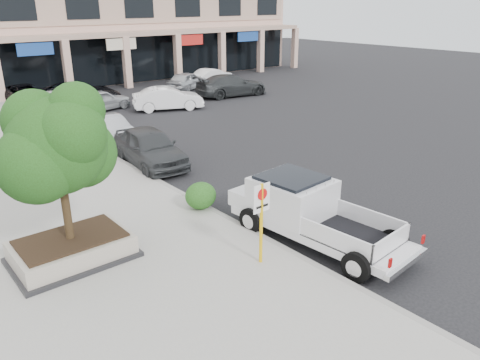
{
  "coord_description": "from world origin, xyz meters",
  "views": [
    {
      "loc": [
        -10.2,
        -9.57,
        6.85
      ],
      "look_at": [
        -0.99,
        1.5,
        1.33
      ],
      "focal_mm": 35.0,
      "sensor_mm": 36.0,
      "label": 1
    }
  ],
  "objects_px": {
    "lot_car_e": "(187,81)",
    "lot_car_f": "(212,76)",
    "pickup_truck": "(319,214)",
    "lot_car_b": "(168,99)",
    "curb_car_a": "(150,147)",
    "planter_tree": "(60,144)",
    "no_parking_sign": "(261,213)",
    "curb_car_c": "(68,110)",
    "curb_car_d": "(26,94)",
    "planter": "(72,249)",
    "curb_car_b": "(109,130)",
    "lot_car_c": "(231,85)",
    "lot_car_a": "(100,100)",
    "lot_car_d": "(79,94)"
  },
  "relations": [
    {
      "from": "curb_car_c",
      "to": "lot_car_e",
      "type": "xyz_separation_m",
      "value": [
        11.86,
        5.24,
        -0.08
      ]
    },
    {
      "from": "curb_car_a",
      "to": "curb_car_d",
      "type": "xyz_separation_m",
      "value": [
        -0.04,
        17.48,
        -0.16
      ]
    },
    {
      "from": "planter_tree",
      "to": "no_parking_sign",
      "type": "distance_m",
      "value": 5.5
    },
    {
      "from": "curb_car_a",
      "to": "curb_car_b",
      "type": "xyz_separation_m",
      "value": [
        0.1,
        4.32,
        -0.12
      ]
    },
    {
      "from": "planter_tree",
      "to": "curb_car_c",
      "type": "xyz_separation_m",
      "value": [
        5.79,
        15.59,
        -2.59
      ]
    },
    {
      "from": "no_parking_sign",
      "to": "lot_car_c",
      "type": "relative_size",
      "value": 0.4
    },
    {
      "from": "pickup_truck",
      "to": "lot_car_d",
      "type": "height_order",
      "value": "pickup_truck"
    },
    {
      "from": "lot_car_b",
      "to": "lot_car_c",
      "type": "xyz_separation_m",
      "value": [
        6.36,
        1.12,
        0.06
      ]
    },
    {
      "from": "pickup_truck",
      "to": "curb_car_c",
      "type": "relative_size",
      "value": 1.04
    },
    {
      "from": "lot_car_d",
      "to": "lot_car_f",
      "type": "bearing_deg",
      "value": -66.98
    },
    {
      "from": "pickup_truck",
      "to": "planter",
      "type": "bearing_deg",
      "value": 146.02
    },
    {
      "from": "pickup_truck",
      "to": "lot_car_b",
      "type": "xyz_separation_m",
      "value": [
        6.37,
        18.88,
        -0.17
      ]
    },
    {
      "from": "lot_car_d",
      "to": "lot_car_e",
      "type": "xyz_separation_m",
      "value": [
        9.27,
        0.3,
        -0.06
      ]
    },
    {
      "from": "lot_car_e",
      "to": "lot_car_f",
      "type": "height_order",
      "value": "lot_car_e"
    },
    {
      "from": "lot_car_e",
      "to": "lot_car_f",
      "type": "bearing_deg",
      "value": -95.92
    },
    {
      "from": "lot_car_c",
      "to": "no_parking_sign",
      "type": "bearing_deg",
      "value": 150.92
    },
    {
      "from": "pickup_truck",
      "to": "curb_car_d",
      "type": "distance_m",
      "value": 27.08
    },
    {
      "from": "curb_car_b",
      "to": "lot_car_e",
      "type": "bearing_deg",
      "value": 40.56
    },
    {
      "from": "planter_tree",
      "to": "curb_car_a",
      "type": "height_order",
      "value": "planter_tree"
    },
    {
      "from": "planter",
      "to": "lot_car_d",
      "type": "distance_m",
      "value": 22.37
    },
    {
      "from": "pickup_truck",
      "to": "lot_car_a",
      "type": "xyz_separation_m",
      "value": [
        2.74,
        21.52,
        -0.22
      ]
    },
    {
      "from": "curb_car_b",
      "to": "lot_car_e",
      "type": "xyz_separation_m",
      "value": [
        11.78,
        10.56,
        0.03
      ]
    },
    {
      "from": "lot_car_f",
      "to": "planter_tree",
      "type": "bearing_deg",
      "value": 126.86
    },
    {
      "from": "lot_car_f",
      "to": "planter",
      "type": "bearing_deg",
      "value": 126.88
    },
    {
      "from": "curb_car_a",
      "to": "lot_car_c",
      "type": "xyz_separation_m",
      "value": [
        12.99,
        10.4,
        -0.0
      ]
    },
    {
      "from": "lot_car_f",
      "to": "lot_car_d",
      "type": "bearing_deg",
      "value": 87.27
    },
    {
      "from": "pickup_truck",
      "to": "lot_car_a",
      "type": "height_order",
      "value": "pickup_truck"
    },
    {
      "from": "pickup_truck",
      "to": "curb_car_c",
      "type": "bearing_deg",
      "value": 86.3
    },
    {
      "from": "planter_tree",
      "to": "curb_car_d",
      "type": "height_order",
      "value": "planter_tree"
    },
    {
      "from": "curb_car_a",
      "to": "curb_car_c",
      "type": "xyz_separation_m",
      "value": [
        0.03,
        9.64,
        -0.0
      ]
    },
    {
      "from": "curb_car_c",
      "to": "lot_car_c",
      "type": "bearing_deg",
      "value": 10.98
    },
    {
      "from": "planter",
      "to": "lot_car_d",
      "type": "height_order",
      "value": "lot_car_d"
    },
    {
      "from": "curb_car_c",
      "to": "lot_car_f",
      "type": "distance_m",
      "value": 16.58
    },
    {
      "from": "planter",
      "to": "lot_car_e",
      "type": "height_order",
      "value": "lot_car_e"
    },
    {
      "from": "curb_car_a",
      "to": "planter_tree",
      "type": "bearing_deg",
      "value": -127.9
    },
    {
      "from": "curb_car_c",
      "to": "lot_car_f",
      "type": "relative_size",
      "value": 1.41
    },
    {
      "from": "curb_car_d",
      "to": "lot_car_c",
      "type": "xyz_separation_m",
      "value": [
        13.03,
        -7.07,
        0.16
      ]
    },
    {
      "from": "curb_car_b",
      "to": "lot_car_b",
      "type": "bearing_deg",
      "value": 35.93
    },
    {
      "from": "planter_tree",
      "to": "lot_car_d",
      "type": "bearing_deg",
      "value": 67.8
    },
    {
      "from": "no_parking_sign",
      "to": "pickup_truck",
      "type": "relative_size",
      "value": 0.39
    },
    {
      "from": "curb_car_a",
      "to": "lot_car_a",
      "type": "relative_size",
      "value": 1.17
    },
    {
      "from": "planter_tree",
      "to": "lot_car_e",
      "type": "xyz_separation_m",
      "value": [
        17.65,
        20.83,
        -2.67
      ]
    },
    {
      "from": "curb_car_c",
      "to": "lot_car_e",
      "type": "height_order",
      "value": "curb_car_c"
    },
    {
      "from": "planter",
      "to": "curb_car_d",
      "type": "bearing_deg",
      "value": 76.05
    },
    {
      "from": "no_parking_sign",
      "to": "curb_car_c",
      "type": "distance_m",
      "value": 19.3
    },
    {
      "from": "curb_car_b",
      "to": "curb_car_a",
      "type": "bearing_deg",
      "value": -92.66
    },
    {
      "from": "no_parking_sign",
      "to": "curb_car_c",
      "type": "bearing_deg",
      "value": 83.98
    },
    {
      "from": "lot_car_a",
      "to": "lot_car_d",
      "type": "height_order",
      "value": "lot_car_d"
    },
    {
      "from": "planter",
      "to": "curb_car_a",
      "type": "relative_size",
      "value": 0.66
    },
    {
      "from": "curb_car_b",
      "to": "lot_car_a",
      "type": "bearing_deg",
      "value": 67.8
    }
  ]
}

